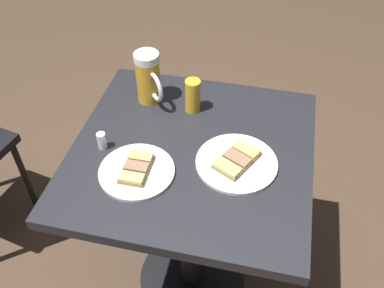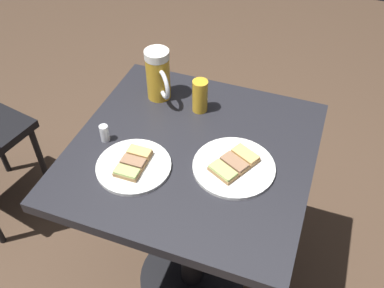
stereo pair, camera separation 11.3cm
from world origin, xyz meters
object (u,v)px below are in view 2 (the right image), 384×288
(salt_shaker, at_px, (104,133))
(beer_mug, at_px, (159,75))
(beer_glass_small, at_px, (200,96))
(plate_near, at_px, (234,166))
(plate_far, at_px, (134,165))

(salt_shaker, bearing_deg, beer_mug, 74.18)
(beer_glass_small, bearing_deg, salt_shaker, -133.30)
(plate_near, bearing_deg, plate_far, -160.46)
(beer_mug, bearing_deg, beer_glass_small, -6.57)
(plate_near, distance_m, beer_glass_small, 0.28)
(plate_near, relative_size, plate_far, 1.10)
(plate_near, relative_size, salt_shaker, 4.25)
(plate_near, distance_m, plate_far, 0.29)
(beer_mug, bearing_deg, plate_far, -79.80)
(beer_glass_small, bearing_deg, beer_mug, 173.43)
(beer_mug, height_order, salt_shaker, beer_mug)
(plate_near, height_order, beer_mug, beer_mug)
(beer_mug, distance_m, beer_glass_small, 0.15)
(plate_far, bearing_deg, plate_near, 19.54)
(plate_near, distance_m, beer_mug, 0.41)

